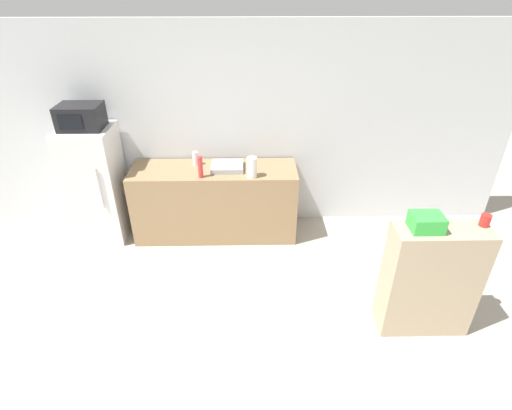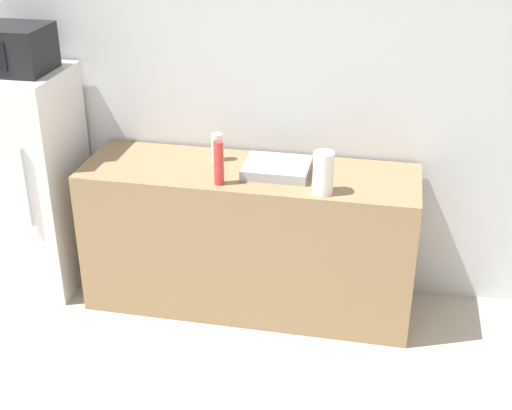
{
  "view_description": "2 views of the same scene",
  "coord_description": "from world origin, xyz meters",
  "px_view_note": "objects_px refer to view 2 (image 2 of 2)",
  "views": [
    {
      "loc": [
        0.64,
        -1.51,
        3.06
      ],
      "look_at": [
        0.71,
        1.96,
        0.99
      ],
      "focal_mm": 28.0,
      "sensor_mm": 36.0,
      "label": 1
    },
    {
      "loc": [
        1.03,
        -0.92,
        2.66
      ],
      "look_at": [
        0.42,
        2.07,
        1.15
      ],
      "focal_mm": 50.0,
      "sensor_mm": 36.0,
      "label": 2
    }
  ],
  "objects_px": {
    "bottle_tall": "(219,163)",
    "bottle_short": "(217,147)",
    "refrigerator": "(29,181)",
    "microwave": "(8,48)",
    "paper_towel_roll": "(323,173)"
  },
  "relations": [
    {
      "from": "paper_towel_roll",
      "to": "bottle_tall",
      "type": "bearing_deg",
      "value": 179.93
    },
    {
      "from": "bottle_tall",
      "to": "bottle_short",
      "type": "height_order",
      "value": "bottle_tall"
    },
    {
      "from": "refrigerator",
      "to": "paper_towel_roll",
      "type": "bearing_deg",
      "value": -6.53
    },
    {
      "from": "refrigerator",
      "to": "bottle_short",
      "type": "height_order",
      "value": "refrigerator"
    },
    {
      "from": "bottle_tall",
      "to": "refrigerator",
      "type": "bearing_deg",
      "value": 170.63
    },
    {
      "from": "microwave",
      "to": "bottle_short",
      "type": "relative_size",
      "value": 2.77
    },
    {
      "from": "refrigerator",
      "to": "bottle_tall",
      "type": "height_order",
      "value": "refrigerator"
    },
    {
      "from": "microwave",
      "to": "bottle_tall",
      "type": "relative_size",
      "value": 1.84
    },
    {
      "from": "bottle_tall",
      "to": "bottle_short",
      "type": "distance_m",
      "value": 0.36
    },
    {
      "from": "bottle_tall",
      "to": "bottle_short",
      "type": "xyz_separation_m",
      "value": [
        -0.1,
        0.34,
        -0.04
      ]
    },
    {
      "from": "bottle_short",
      "to": "paper_towel_roll",
      "type": "distance_m",
      "value": 0.78
    },
    {
      "from": "bottle_short",
      "to": "refrigerator",
      "type": "bearing_deg",
      "value": -174.41
    },
    {
      "from": "bottle_short",
      "to": "paper_towel_roll",
      "type": "height_order",
      "value": "paper_towel_roll"
    },
    {
      "from": "microwave",
      "to": "bottle_tall",
      "type": "bearing_deg",
      "value": -9.31
    },
    {
      "from": "bottle_tall",
      "to": "bottle_short",
      "type": "relative_size",
      "value": 1.51
    }
  ]
}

